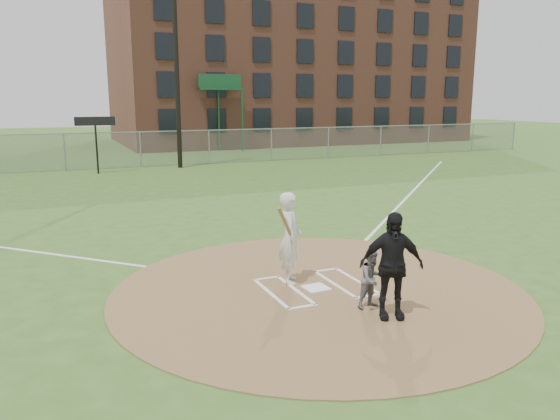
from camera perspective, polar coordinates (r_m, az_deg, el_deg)
name	(u,v)px	position (r m, az deg, el deg)	size (l,w,h in m)	color
ground	(318,290)	(11.33, 4.03, -8.34)	(140.00, 140.00, 0.00)	#365C1F
dirt_circle	(318,290)	(11.33, 4.03, -8.30)	(8.40, 8.40, 0.02)	olive
home_plate	(316,288)	(11.33, 3.79, -8.14)	(0.47, 0.47, 0.03)	white
foul_line_first	(412,192)	(23.43, 13.62, 1.82)	(0.10, 24.00, 0.01)	white
catcher	(372,279)	(10.32, 9.61, -7.10)	(0.54, 0.42, 1.12)	slate
umpire	(391,265)	(9.82, 11.56, -5.68)	(1.13, 0.47, 1.93)	black
batters_boxes	(315,287)	(11.45, 3.69, -7.99)	(2.08, 1.88, 0.01)	white
batter_at_plate	(290,238)	(11.44, 1.06, -2.91)	(0.89, 1.04, 1.94)	silver
outfield_fence	(141,149)	(31.96, -14.36, 6.16)	(56.08, 0.08, 2.03)	slate
brick_warehouse	(286,58)	(51.95, 0.61, 15.65)	(30.00, 17.17, 15.00)	brown
light_pole	(176,46)	(31.34, -10.83, 16.46)	(1.20, 0.30, 12.22)	black
scoreboard_sign	(95,127)	(29.78, -18.74, 8.18)	(2.00, 0.10, 2.93)	black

